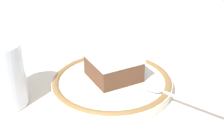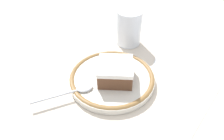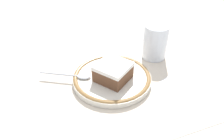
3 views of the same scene
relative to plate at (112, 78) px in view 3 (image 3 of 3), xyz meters
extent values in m
plane|color=#B7B2A8|center=(-0.02, 0.03, -0.01)|extent=(2.40, 2.40, 0.00)
cube|color=beige|center=(-0.02, 0.03, -0.01)|extent=(0.50, 0.37, 0.00)
cylinder|color=silver|center=(0.00, 0.00, 0.00)|extent=(0.20, 0.20, 0.01)
torus|color=olive|center=(0.00, 0.00, 0.00)|extent=(0.20, 0.20, 0.01)
cube|color=brown|center=(0.00, 0.01, 0.02)|extent=(0.11, 0.11, 0.03)
cube|color=white|center=(0.00, 0.01, 0.05)|extent=(0.11, 0.11, 0.01)
ellipsoid|color=silver|center=(0.07, -0.02, 0.01)|extent=(0.04, 0.04, 0.01)
cylinder|color=silver|center=(0.13, -0.05, 0.01)|extent=(0.09, 0.05, 0.01)
cylinder|color=silver|center=(-0.16, -0.07, 0.04)|extent=(0.07, 0.07, 0.10)
cylinder|color=brown|center=(-0.16, -0.07, 0.02)|extent=(0.06, 0.06, 0.06)
cube|color=white|center=(-0.16, 0.10, -0.01)|extent=(0.15, 0.17, 0.00)
camera|label=1|loc=(0.07, -0.48, 0.29)|focal=52.80mm
camera|label=2|loc=(0.28, 0.23, 0.34)|focal=33.00mm
camera|label=3|loc=(0.15, 0.41, 0.35)|focal=34.62mm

